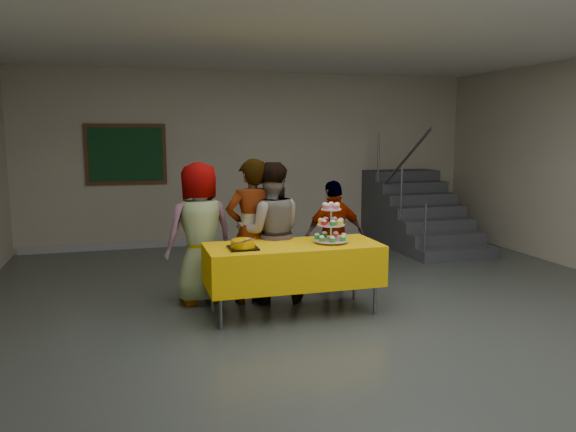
# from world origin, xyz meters

# --- Properties ---
(room_shell) EXTENTS (10.00, 10.04, 3.02)m
(room_shell) POSITION_xyz_m (0.00, 0.02, 2.13)
(room_shell) COLOR #4C514C
(room_shell) RESTS_ON ground
(bake_table) EXTENTS (1.88, 0.78, 0.77)m
(bake_table) POSITION_xyz_m (-0.49, 0.95, 0.56)
(bake_table) COLOR #595960
(bake_table) RESTS_ON ground
(cupcake_stand) EXTENTS (0.38, 0.38, 0.44)m
(cupcake_stand) POSITION_xyz_m (-0.07, 0.92, 0.95)
(cupcake_stand) COLOR silver
(cupcake_stand) RESTS_ON bake_table
(bear_cake) EXTENTS (0.32, 0.36, 0.12)m
(bear_cake) POSITION_xyz_m (-1.06, 0.87, 0.83)
(bear_cake) COLOR black
(bear_cake) RESTS_ON bake_table
(schoolchild_a) EXTENTS (0.90, 0.70, 1.64)m
(schoolchild_a) POSITION_xyz_m (-1.40, 1.66, 0.82)
(schoolchild_a) COLOR slate
(schoolchild_a) RESTS_ON ground
(schoolchild_b) EXTENTS (0.65, 0.47, 1.67)m
(schoolchild_b) POSITION_xyz_m (-0.83, 1.48, 0.84)
(schoolchild_b) COLOR slate
(schoolchild_b) RESTS_ON ground
(schoolchild_c) EXTENTS (0.87, 0.72, 1.63)m
(schoolchild_c) POSITION_xyz_m (-0.62, 1.47, 0.81)
(schoolchild_c) COLOR slate
(schoolchild_c) RESTS_ON ground
(schoolchild_d) EXTENTS (0.84, 0.43, 1.38)m
(schoolchild_d) POSITION_xyz_m (0.27, 1.71, 0.69)
(schoolchild_d) COLOR slate
(schoolchild_d) RESTS_ON ground
(staircase) EXTENTS (1.30, 2.40, 2.04)m
(staircase) POSITION_xyz_m (2.70, 4.13, 0.49)
(staircase) COLOR #424447
(staircase) RESTS_ON ground
(noticeboard) EXTENTS (1.30, 0.05, 1.00)m
(noticeboard) POSITION_xyz_m (-2.19, 4.96, 1.60)
(noticeboard) COLOR #472B16
(noticeboard) RESTS_ON ground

